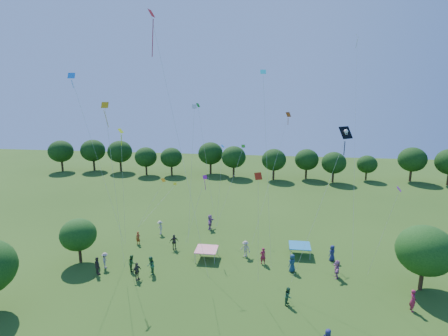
# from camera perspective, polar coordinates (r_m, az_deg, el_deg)

# --- Properties ---
(near_tree_north) EXTENTS (3.55, 3.55, 4.59)m
(near_tree_north) POSITION_cam_1_polar(r_m,az_deg,el_deg) (38.43, -22.70, -10.02)
(near_tree_north) COLOR #422B19
(near_tree_north) RESTS_ON ground
(near_tree_east) EXTENTS (4.75, 4.75, 5.84)m
(near_tree_east) POSITION_cam_1_polar(r_m,az_deg,el_deg) (35.21, 29.98, -11.57)
(near_tree_east) COLOR #422B19
(near_tree_east) RESTS_ON ground
(treeline) EXTENTS (88.01, 8.77, 6.77)m
(treeline) POSITION_cam_1_polar(r_m,az_deg,el_deg) (69.97, 3.25, 1.81)
(treeline) COLOR #422B19
(treeline) RESTS_ON ground
(tent_red_stripe) EXTENTS (2.20, 2.20, 1.10)m
(tent_red_stripe) POSITION_cam_1_polar(r_m,az_deg,el_deg) (37.07, -2.87, -13.14)
(tent_red_stripe) COLOR #F41C36
(tent_red_stripe) RESTS_ON ground
(tent_blue) EXTENTS (2.20, 2.20, 1.10)m
(tent_blue) POSITION_cam_1_polar(r_m,az_deg,el_deg) (38.68, 12.26, -12.28)
(tent_blue) COLOR #18699F
(tent_blue) RESTS_ON ground
(crowd_person_1) EXTENTS (0.76, 0.65, 1.72)m
(crowd_person_1) POSITION_cam_1_polar(r_m,az_deg,el_deg) (36.35, 6.37, -14.06)
(crowd_person_1) COLOR maroon
(crowd_person_1) RESTS_ON ground
(crowd_person_2) EXTENTS (0.66, 0.88, 1.59)m
(crowd_person_2) POSITION_cam_1_polar(r_m,az_deg,el_deg) (36.12, -14.77, -14.71)
(crowd_person_2) COLOR #245424
(crowd_person_2) RESTS_ON ground
(crowd_person_3) EXTENTS (1.26, 0.95, 1.76)m
(crowd_person_3) POSITION_cam_1_polar(r_m,az_deg,el_deg) (37.59, 3.51, -13.03)
(crowd_person_3) COLOR #B3A58F
(crowd_person_3) RESTS_ON ground
(crowd_person_4) EXTENTS (1.11, 0.89, 1.72)m
(crowd_person_4) POSITION_cam_1_polar(r_m,az_deg,el_deg) (39.48, -8.17, -11.86)
(crowd_person_4) COLOR #443D36
(crowd_person_4) RESTS_ON ground
(crowd_person_5) EXTENTS (0.62, 1.65, 1.76)m
(crowd_person_5) POSITION_cam_1_polar(r_m,az_deg,el_deg) (35.33, 17.93, -15.42)
(crowd_person_5) COLOR #AF6695
(crowd_person_5) RESTS_ON ground
(crowd_person_6) EXTENTS (0.92, 0.97, 1.77)m
(crowd_person_6) POSITION_cam_1_polar(r_m,az_deg,el_deg) (35.35, 11.07, -14.99)
(crowd_person_6) COLOR navy
(crowd_person_6) RESTS_ON ground
(crowd_person_7) EXTENTS (0.61, 0.44, 1.50)m
(crowd_person_7) POSITION_cam_1_polar(r_m,az_deg,el_deg) (41.48, -13.85, -11.04)
(crowd_person_7) COLOR #983A1B
(crowd_person_7) RESTS_ON ground
(crowd_person_8) EXTENTS (0.62, 0.84, 1.53)m
(crowd_person_8) POSITION_cam_1_polar(r_m,az_deg,el_deg) (30.65, 10.46, -19.86)
(crowd_person_8) COLOR #235131
(crowd_person_8) RESTS_ON ground
(crowd_person_9) EXTENTS (0.80, 1.14, 1.60)m
(crowd_person_9) POSITION_cam_1_polar(r_m,az_deg,el_deg) (37.28, -18.84, -14.09)
(crowd_person_9) COLOR #B29E8E
(crowd_person_9) RESTS_ON ground
(crowd_person_10) EXTENTS (0.84, 1.08, 1.68)m
(crowd_person_10) POSITION_cam_1_polar(r_m,az_deg,el_deg) (34.42, -14.04, -16.03)
(crowd_person_10) COLOR #443F36
(crowd_person_10) RESTS_ON ground
(crowd_person_11) EXTENTS (0.87, 1.85, 1.91)m
(crowd_person_11) POSITION_cam_1_polar(r_m,az_deg,el_deg) (44.36, -2.28, -8.80)
(crowd_person_11) COLOR #A05D98
(crowd_person_11) RESTS_ON ground
(crowd_person_12) EXTENTS (0.90, 0.89, 1.67)m
(crowd_person_12) POSITION_cam_1_polar(r_m,az_deg,el_deg) (38.37, 17.24, -13.12)
(crowd_person_12) COLOR navy
(crowd_person_12) RESTS_ON ground
(crowd_person_13) EXTENTS (0.47, 0.70, 1.83)m
(crowd_person_13) POSITION_cam_1_polar(r_m,az_deg,el_deg) (32.99, 28.45, -18.46)
(crowd_person_13) COLOR maroon
(crowd_person_13) RESTS_ON ground
(crowd_person_14) EXTENTS (0.70, 0.98, 1.80)m
(crowd_person_14) POSITION_cam_1_polar(r_m,az_deg,el_deg) (34.95, -11.87, -15.34)
(crowd_person_14) COLOR #296139
(crowd_person_14) RESTS_ON ground
(crowd_person_15) EXTENTS (1.03, 1.20, 1.70)m
(crowd_person_15) POSITION_cam_1_polar(r_m,az_deg,el_deg) (43.61, -10.39, -9.54)
(crowd_person_15) COLOR #B7B092
(crowd_person_15) RESTS_ON ground
(crowd_person_16) EXTENTS (1.09, 1.04, 1.77)m
(crowd_person_16) POSITION_cam_1_polar(r_m,az_deg,el_deg) (36.27, -19.96, -14.80)
(crowd_person_16) COLOR #3D3630
(crowd_person_16) RESTS_ON ground
(pirate_kite) EXTENTS (4.53, 2.53, 12.94)m
(pirate_kite) POSITION_cam_1_polar(r_m,az_deg,el_deg) (29.90, 19.08, 4.93)
(pirate_kite) COLOR black
(red_high_kite) EXTENTS (5.27, 3.03, 22.27)m
(red_high_kite) POSITION_cam_1_polar(r_m,az_deg,el_deg) (30.52, -10.05, 15.86)
(red_high_kite) COLOR red
(small_kite_0) EXTENTS (3.86, 6.46, 13.42)m
(small_kite_0) POSITION_cam_1_polar(r_m,az_deg,el_deg) (39.55, 9.47, 4.95)
(small_kite_0) COLOR #C04B0B
(small_kite_1) EXTENTS (2.95, 2.27, 5.51)m
(small_kite_1) POSITION_cam_1_polar(r_m,az_deg,el_deg) (42.44, -10.49, -3.13)
(small_kite_1) COLOR orange
(small_kite_2) EXTENTS (1.40, 2.35, 12.38)m
(small_kite_2) POSITION_cam_1_polar(r_m,az_deg,el_deg) (34.30, -16.35, 1.93)
(small_kite_2) COLOR #D2FA16
(small_kite_3) EXTENTS (3.01, 4.17, 9.28)m
(small_kite_3) POSITION_cam_1_polar(r_m,az_deg,el_deg) (42.57, 2.21, 0.65)
(small_kite_3) COLOR #217715
(small_kite_4) EXTENTS (4.04, 1.28, 17.41)m
(small_kite_4) POSITION_cam_1_polar(r_m,az_deg,el_deg) (36.25, -22.09, 8.50)
(small_kite_4) COLOR #177FE8
(small_kite_5) EXTENTS (0.89, 3.55, 8.95)m
(small_kite_5) POSITION_cam_1_polar(r_m,az_deg,el_deg) (29.55, 25.63, -6.31)
(small_kite_5) COLOR #A21B95
(small_kite_6) EXTENTS (1.06, 9.72, 21.62)m
(small_kite_6) POSITION_cam_1_polar(r_m,az_deg,el_deg) (38.94, 20.74, 11.02)
(small_kite_6) COLOR silver
(small_kite_7) EXTENTS (1.43, 0.85, 17.48)m
(small_kite_7) POSITION_cam_1_polar(r_m,az_deg,el_deg) (30.05, 6.80, 6.09)
(small_kite_7) COLOR #0CBBC1
(small_kite_8) EXTENTS (0.60, 2.50, 9.98)m
(small_kite_8) POSITION_cam_1_polar(r_m,az_deg,el_deg) (26.17, 5.61, -4.79)
(small_kite_8) COLOR red
(small_kite_9) EXTENTS (1.05, 3.29, 14.97)m
(small_kite_9) POSITION_cam_1_polar(r_m,az_deg,el_deg) (28.25, -18.14, 3.34)
(small_kite_9) COLOR #DF9E0B
(small_kite_10) EXTENTS (3.32, 5.46, 4.18)m
(small_kite_10) POSITION_cam_1_polar(r_m,az_deg,el_deg) (44.91, -9.15, -3.99)
(small_kite_10) COLOR #D2D813
(small_kite_11) EXTENTS (2.62, 2.59, 14.33)m
(small_kite_11) POSITION_cam_1_polar(r_m,az_deg,el_deg) (41.52, -3.60, 5.74)
(small_kite_11) COLOR #209B1C
(small_kite_12) EXTENTS (0.70, 1.96, 9.55)m
(small_kite_12) POSITION_cam_1_polar(r_m,az_deg,el_deg) (41.15, -0.45, 0.56)
(small_kite_12) COLOR blue
(small_kite_13) EXTENTS (2.15, 1.68, 7.04)m
(small_kite_13) POSITION_cam_1_polar(r_m,az_deg,el_deg) (37.00, -3.60, -3.37)
(small_kite_13) COLOR #A81C90
(small_kite_14) EXTENTS (0.88, 1.71, 14.42)m
(small_kite_14) POSITION_cam_1_polar(r_m,az_deg,el_deg) (35.72, -5.15, 4.13)
(small_kite_14) COLOR silver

